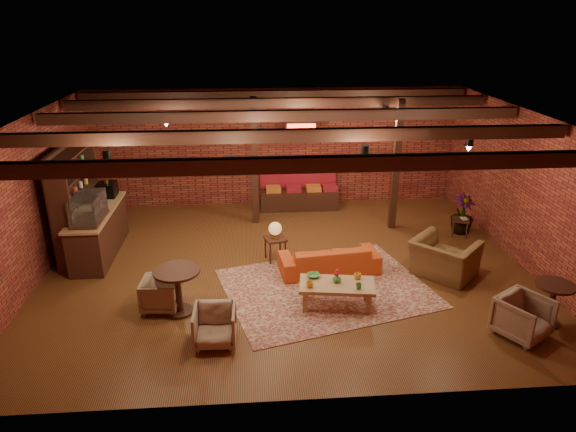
{
  "coord_description": "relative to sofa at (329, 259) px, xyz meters",
  "views": [
    {
      "loc": [
        -0.71,
        -9.69,
        5.08
      ],
      "look_at": [
        0.04,
        0.2,
        1.1
      ],
      "focal_mm": 32.0,
      "sensor_mm": 36.0,
      "label": 1
    }
  ],
  "objects": [
    {
      "name": "post_right",
      "position": [
        1.93,
        2.24,
        1.3
      ],
      "size": [
        0.16,
        0.16,
        3.2
      ],
      "primitive_type": "cube",
      "color": "#321810",
      "rests_on": "ground"
    },
    {
      "name": "ceiling",
      "position": [
        -0.87,
        0.24,
        2.9
      ],
      "size": [
        10.0,
        8.0,
        0.02
      ],
      "primitive_type": "cube",
      "color": "black",
      "rests_on": "wall_back"
    },
    {
      "name": "plant_tall",
      "position": [
        3.53,
        1.78,
        1.16
      ],
      "size": [
        2.06,
        2.06,
        2.91
      ],
      "primitive_type": "imported",
      "rotation": [
        0.0,
        0.0,
        0.32
      ],
      "color": "#4C7F4C",
      "rests_on": "floor"
    },
    {
      "name": "shelving_hutch",
      "position": [
        -5.37,
        1.34,
        0.9
      ],
      "size": [
        0.52,
        2.0,
        2.4
      ],
      "primitive_type": null,
      "color": "#321810",
      "rests_on": "ground"
    },
    {
      "name": "rug",
      "position": [
        -0.15,
        -0.69,
        -0.29
      ],
      "size": [
        4.46,
        3.83,
        0.01
      ],
      "primitive_type": "cube",
      "rotation": [
        0.0,
        0.0,
        0.27
      ],
      "color": "maroon",
      "rests_on": "floor"
    },
    {
      "name": "plant_counter",
      "position": [
        -4.87,
        1.44,
        0.92
      ],
      "size": [
        0.35,
        0.39,
        0.3
      ],
      "primitive_type": "imported",
      "color": "#337F33",
      "rests_on": "service_counter"
    },
    {
      "name": "wall_back",
      "position": [
        -0.87,
        4.24,
        1.3
      ],
      "size": [
        10.0,
        0.02,
        3.2
      ],
      "primitive_type": "cube",
      "color": "maroon",
      "rests_on": "ground"
    },
    {
      "name": "service_counter",
      "position": [
        -4.97,
        1.24,
        0.5
      ],
      "size": [
        0.8,
        2.5,
        1.6
      ],
      "primitive_type": null,
      "color": "#321810",
      "rests_on": "ground"
    },
    {
      "name": "side_table_lamp",
      "position": [
        -1.09,
        0.63,
        0.38
      ],
      "size": [
        0.52,
        0.52,
        0.89
      ],
      "rotation": [
        0.0,
        0.0,
        0.28
      ],
      "color": "#321810",
      "rests_on": "floor"
    },
    {
      "name": "wall_left",
      "position": [
        -5.87,
        0.24,
        1.3
      ],
      "size": [
        0.02,
        8.0,
        3.2
      ],
      "primitive_type": "cube",
      "color": "maroon",
      "rests_on": "ground"
    },
    {
      "name": "coffee_table",
      "position": [
        -0.08,
        -1.33,
        0.12
      ],
      "size": [
        1.45,
        0.87,
        0.72
      ],
      "rotation": [
        0.0,
        0.0,
        -0.15
      ],
      "color": "olive",
      "rests_on": "floor"
    },
    {
      "name": "side_table_book",
      "position": [
        3.43,
        1.59,
        0.11
      ],
      "size": [
        0.51,
        0.51,
        0.46
      ],
      "rotation": [
        0.0,
        0.0,
        -0.38
      ],
      "color": "#321810",
      "rests_on": "floor"
    },
    {
      "name": "round_table_right",
      "position": [
        3.53,
        -2.18,
        0.22
      ],
      "size": [
        0.66,
        0.66,
        0.77
      ],
      "color": "#321810",
      "rests_on": "floor"
    },
    {
      "name": "wall_front",
      "position": [
        -0.87,
        -3.76,
        1.3
      ],
      "size": [
        10.0,
        0.02,
        3.2
      ],
      "primitive_type": "cube",
      "color": "maroon",
      "rests_on": "ground"
    },
    {
      "name": "floor",
      "position": [
        -0.87,
        0.24,
        -0.3
      ],
      "size": [
        10.0,
        10.0,
        0.0
      ],
      "primitive_type": "plane",
      "color": "#39240E",
      "rests_on": "ground"
    },
    {
      "name": "post_left",
      "position": [
        -1.47,
        2.84,
        1.3
      ],
      "size": [
        0.16,
        0.16,
        3.2
      ],
      "primitive_type": "cube",
      "color": "#321810",
      "rests_on": "ground"
    },
    {
      "name": "ceiling_beams",
      "position": [
        -0.87,
        0.24,
        2.78
      ],
      "size": [
        9.8,
        6.4,
        0.22
      ],
      "primitive_type": null,
      "color": "#321810",
      "rests_on": "ceiling"
    },
    {
      "name": "ceiling_pipe",
      "position": [
        -0.87,
        1.84,
        2.55
      ],
      "size": [
        9.6,
        0.12,
        0.12
      ],
      "primitive_type": "cylinder",
      "rotation": [
        0.0,
        1.57,
        0.0
      ],
      "color": "black",
      "rests_on": "ceiling"
    },
    {
      "name": "ceiling_spotlights",
      "position": [
        -0.87,
        0.24,
        2.56
      ],
      "size": [
        6.4,
        4.4,
        0.28
      ],
      "primitive_type": null,
      "color": "black",
      "rests_on": "ceiling"
    },
    {
      "name": "service_sign",
      "position": [
        -0.27,
        3.34,
        2.05
      ],
      "size": [
        0.86,
        0.06,
        0.3
      ],
      "primitive_type": "cube",
      "color": "#FC3519",
      "rests_on": "ceiling"
    },
    {
      "name": "banquette",
      "position": [
        -0.27,
        3.79,
        0.2
      ],
      "size": [
        2.1,
        0.7,
        1.0
      ],
      "primitive_type": null,
      "color": "maroon",
      "rests_on": "ground"
    },
    {
      "name": "sofa",
      "position": [
        0.0,
        0.0,
        0.0
      ],
      "size": [
        2.12,
        1.03,
        0.6
      ],
      "primitive_type": "imported",
      "rotation": [
        0.0,
        0.0,
        3.26
      ],
      "color": "#BB411A",
      "rests_on": "floor"
    },
    {
      "name": "wall_right",
      "position": [
        4.13,
        0.24,
        1.3
      ],
      "size": [
        0.02,
        8.0,
        3.2
      ],
      "primitive_type": "cube",
      "color": "maroon",
      "rests_on": "ground"
    },
    {
      "name": "armchair_a",
      "position": [
        -3.26,
        -1.19,
        0.03
      ],
      "size": [
        0.65,
        0.69,
        0.66
      ],
      "primitive_type": "imported",
      "rotation": [
        0.0,
        0.0,
        1.49
      ],
      "color": "#BBA791",
      "rests_on": "floor"
    },
    {
      "name": "round_table_left",
      "position": [
        -2.92,
        -1.34,
        0.28
      ],
      "size": [
        0.83,
        0.83,
        0.86
      ],
      "color": "#321810",
      "rests_on": "floor"
    },
    {
      "name": "armchair_far",
      "position": [
        2.87,
        -2.5,
        0.09
      ],
      "size": [
        1.02,
        1.01,
        0.78
      ],
      "primitive_type": "imported",
      "rotation": [
        0.0,
        0.0,
        0.57
      ],
      "color": "#BBA791",
      "rests_on": "floor"
    },
    {
      "name": "armchair_b",
      "position": [
        -2.23,
        -2.3,
        0.05
      ],
      "size": [
        0.69,
        0.65,
        0.7
      ],
      "primitive_type": "imported",
      "rotation": [
        0.0,
        0.0,
        -0.02
      ],
      "color": "#BBA791",
      "rests_on": "floor"
    },
    {
      "name": "armchair_right",
      "position": [
        2.31,
        -0.34,
        0.23
      ],
      "size": [
        1.4,
        1.4,
        1.05
      ],
      "primitive_type": "imported",
      "rotation": [
        0.0,
        0.0,
        2.35
      ],
      "color": "brown",
      "rests_on": "floor"
    }
  ]
}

